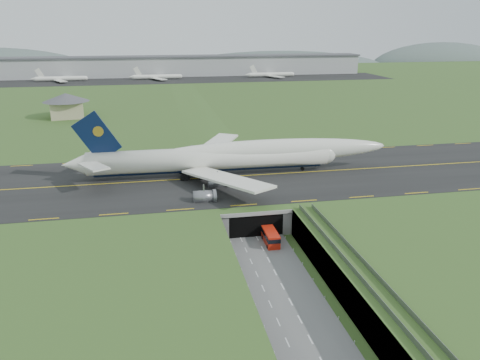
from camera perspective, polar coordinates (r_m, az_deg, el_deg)
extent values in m
plane|color=#364F1F|center=(96.06, 3.05, -8.98)|extent=(900.00, 900.00, 0.00)
cube|color=gray|center=(94.72, 3.08, -7.37)|extent=(800.00, 800.00, 6.00)
cube|color=slate|center=(89.63, 4.22, -11.07)|extent=(12.00, 75.00, 0.20)
cube|color=black|center=(123.62, -0.55, 0.44)|extent=(800.00, 44.00, 0.18)
cube|color=gray|center=(110.82, 0.76, -2.03)|extent=(16.00, 22.00, 1.00)
cube|color=gray|center=(110.60, -2.81, -3.48)|extent=(2.00, 22.00, 6.00)
cube|color=gray|center=(113.24, 4.23, -2.98)|extent=(2.00, 22.00, 6.00)
cube|color=black|center=(107.36, 1.29, -4.44)|extent=(12.00, 12.00, 5.00)
cube|color=#A8A8A3|center=(100.72, 2.02, -4.12)|extent=(17.00, 0.50, 0.80)
cube|color=#A8A8A3|center=(81.33, 13.99, -10.29)|extent=(3.00, 53.00, 0.50)
cube|color=gray|center=(80.44, 13.11, -9.95)|extent=(0.06, 53.00, 1.00)
cube|color=gray|center=(81.55, 14.94, -9.70)|extent=(0.06, 53.00, 1.00)
cylinder|color=#A8A8A3|center=(75.64, 16.86, -15.57)|extent=(0.90, 0.90, 5.60)
cylinder|color=#A8A8A3|center=(84.74, 13.13, -11.31)|extent=(0.90, 0.90, 5.60)
cylinder|color=#A8A8A3|center=(94.48, 10.22, -7.86)|extent=(0.90, 0.90, 5.60)
cylinder|color=white|center=(123.20, -3.59, 2.64)|extent=(63.18, 7.10, 5.94)
sphere|color=white|center=(130.26, 10.35, 3.24)|extent=(5.92, 5.92, 5.82)
cone|color=white|center=(124.46, -19.50, 1.77)|extent=(6.60, 5.76, 5.64)
ellipsoid|color=white|center=(125.74, 4.14, 3.58)|extent=(63.42, 6.63, 6.23)
ellipsoid|color=black|center=(129.76, 9.98, 3.54)|extent=(4.20, 2.67, 2.08)
cylinder|color=#081433|center=(123.84, -3.57, 1.61)|extent=(59.96, 3.60, 2.49)
cube|color=white|center=(137.89, -3.51, 3.94)|extent=(19.90, 27.16, 2.50)
cube|color=white|center=(129.92, -16.68, 3.36)|extent=(8.61, 10.95, 0.95)
cube|color=white|center=(109.58, -1.75, 0.16)|extent=(19.14, 27.47, 2.50)
cube|color=white|center=(116.60, -17.40, 1.62)|extent=(8.35, 10.99, 0.95)
cube|color=#081433|center=(121.87, -17.05, 5.07)|extent=(11.81, 0.77, 13.13)
cylinder|color=gold|center=(121.52, -16.89, 5.72)|extent=(2.61, 0.70, 2.60)
cylinder|color=slate|center=(132.74, -3.70, 2.08)|extent=(4.88, 3.15, 3.06)
cylinder|color=slate|center=(141.73, -5.89, 3.07)|extent=(4.88, 3.15, 3.06)
cylinder|color=slate|center=(116.02, -2.74, -0.31)|extent=(4.88, 3.15, 3.06)
cylinder|color=slate|center=(106.45, -4.42, -2.08)|extent=(4.88, 3.15, 3.06)
cylinder|color=black|center=(129.39, 7.62, 1.38)|extent=(1.03, 0.48, 1.02)
cube|color=black|center=(123.98, -5.47, 0.77)|extent=(5.68, 6.59, 1.30)
cube|color=red|center=(99.54, 3.76, -6.97)|extent=(2.65, 6.87, 2.73)
cube|color=black|center=(99.31, 3.76, -6.68)|extent=(2.70, 6.96, 0.91)
cube|color=black|center=(100.04, 3.74, -7.56)|extent=(2.46, 6.41, 0.46)
cylinder|color=black|center=(97.76, 3.38, -8.15)|extent=(0.33, 0.82, 0.82)
cylinder|color=black|center=(101.75, 2.79, -7.03)|extent=(0.33, 0.82, 0.82)
cylinder|color=black|center=(98.29, 4.74, -8.02)|extent=(0.33, 0.82, 0.82)
cylinder|color=black|center=(102.26, 4.09, -6.92)|extent=(0.33, 0.82, 0.82)
cube|color=tan|center=(217.75, -20.33, 8.06)|extent=(15.00, 15.00, 7.04)
cone|color=#4C4C51|center=(216.98, -20.48, 9.42)|extent=(21.99, 21.99, 3.52)
cube|color=#B2B2B2|center=(384.56, -7.93, 13.57)|extent=(300.00, 22.00, 15.00)
cube|color=#4C4C51|center=(384.04, -7.98, 14.69)|extent=(302.00, 24.00, 1.20)
cube|color=black|center=(355.42, -7.59, 12.02)|extent=(320.00, 50.00, 0.08)
cylinder|color=white|center=(364.82, -21.01, 11.48)|extent=(34.00, 3.20, 3.20)
cylinder|color=white|center=(359.61, -10.08, 12.30)|extent=(34.00, 3.20, 3.20)
cylinder|color=white|center=(371.46, 3.80, 12.72)|extent=(34.00, 3.20, 3.20)
ellipsoid|color=#55665F|center=(533.98, 4.60, 13.07)|extent=(260.00, 91.00, 44.00)
ellipsoid|color=#55665F|center=(617.70, 23.25, 12.40)|extent=(180.00, 63.00, 60.00)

